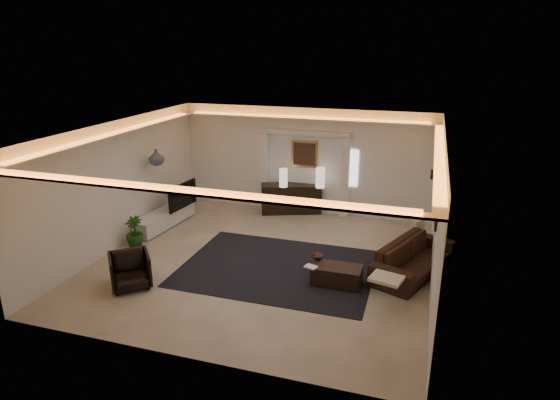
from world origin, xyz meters
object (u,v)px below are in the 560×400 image
(armchair, at_px, (130,270))
(console, at_px, (291,199))
(sofa, at_px, (414,258))
(coffee_table, at_px, (337,275))

(armchair, bearing_deg, console, 31.10)
(sofa, xyz_separation_m, coffee_table, (-1.42, -0.96, -0.13))
(console, relative_size, coffee_table, 1.72)
(coffee_table, bearing_deg, console, 118.89)
(sofa, relative_size, armchair, 3.00)
(coffee_table, bearing_deg, sofa, 34.49)
(sofa, xyz_separation_m, armchair, (-5.24, -2.27, 0.01))
(sofa, bearing_deg, console, 73.63)
(armchair, bearing_deg, coffee_table, -20.69)
(coffee_table, height_order, armchair, armchair)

